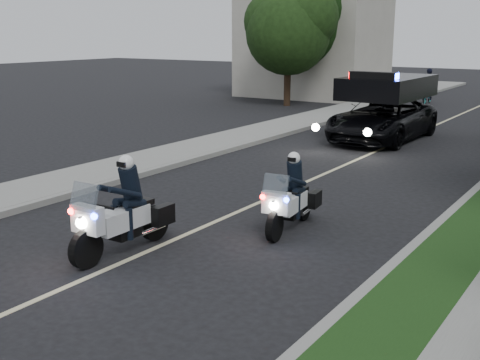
% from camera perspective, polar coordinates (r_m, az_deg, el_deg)
% --- Properties ---
extents(ground, '(120.00, 120.00, 0.00)m').
position_cam_1_polar(ground, '(11.78, -6.90, -5.90)').
color(ground, black).
rests_on(ground, ground).
extents(curb_left, '(0.20, 60.00, 0.15)m').
position_cam_1_polar(curb_left, '(21.97, 1.70, 3.62)').
color(curb_left, gray).
rests_on(curb_left, ground).
extents(sidewalk_left, '(2.00, 60.00, 0.16)m').
position_cam_1_polar(sidewalk_left, '(22.56, -0.69, 3.90)').
color(sidewalk_left, gray).
rests_on(sidewalk_left, ground).
extents(building_far, '(8.00, 6.00, 7.00)m').
position_cam_1_polar(building_far, '(38.50, 6.88, 13.01)').
color(building_far, '#A8A396').
rests_on(building_far, ground).
extents(lane_marking, '(0.12, 50.00, 0.01)m').
position_cam_1_polar(lane_marking, '(20.18, 11.67, 2.23)').
color(lane_marking, '#BFB78C').
rests_on(lane_marking, ground).
extents(police_moto_left, '(0.75, 2.12, 1.80)m').
position_cam_1_polar(police_moto_left, '(11.43, -10.76, -6.67)').
color(police_moto_left, silver).
rests_on(police_moto_left, ground).
extents(police_moto_right, '(0.87, 1.95, 1.60)m').
position_cam_1_polar(police_moto_right, '(12.51, 4.70, -4.65)').
color(police_moto_right, white).
rests_on(police_moto_right, ground).
extents(police_suv, '(2.73, 5.70, 2.74)m').
position_cam_1_polar(police_suv, '(23.29, 13.06, 3.66)').
color(police_suv, black).
rests_on(police_suv, ground).
extents(bicycle, '(0.61, 1.62, 0.84)m').
position_cam_1_polar(bicycle, '(35.93, 17.09, 6.87)').
color(bicycle, black).
rests_on(bicycle, ground).
extents(cyclist, '(0.68, 0.50, 1.74)m').
position_cam_1_polar(cyclist, '(35.93, 17.09, 6.87)').
color(cyclist, black).
rests_on(cyclist, ground).
extents(tree_left_near, '(5.89, 5.89, 7.53)m').
position_cam_1_polar(tree_left_near, '(33.41, 4.40, 6.95)').
color(tree_left_near, '#1C3913').
rests_on(tree_left_near, ground).
extents(tree_left_far, '(6.33, 6.33, 8.32)m').
position_cam_1_polar(tree_left_far, '(36.35, 5.83, 7.47)').
color(tree_left_far, black).
rests_on(tree_left_far, ground).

